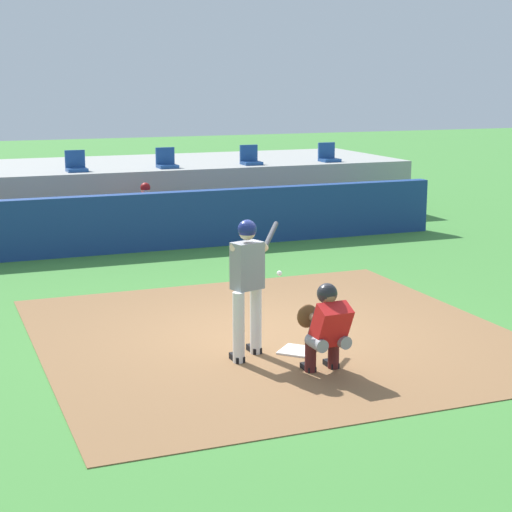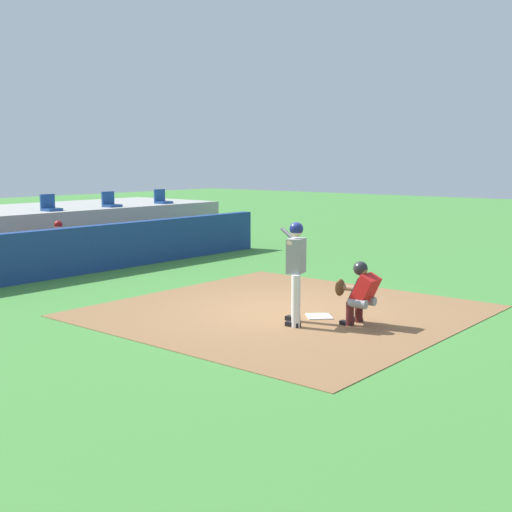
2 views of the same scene
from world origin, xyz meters
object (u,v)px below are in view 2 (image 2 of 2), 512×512
Objects in this scene: dugout_player_1 at (62,245)px; stadium_seat_5 at (162,199)px; stadium_seat_3 at (50,206)px; home_plate at (319,316)px; batter_at_plate at (296,266)px; catcher_crouched at (359,291)px; stadium_seat_4 at (110,203)px.

dugout_player_1 is 2.71× the size of stadium_seat_5.
dugout_player_1 is 2.71× the size of stadium_seat_3.
home_plate is 8.17m from dugout_player_1.
batter_at_plate is 1.39× the size of dugout_player_1.
home_plate is at bearing -96.08° from stadium_seat_3.
stadium_seat_4 is (3.27, 11.02, 0.93)m from catcher_crouched.
catcher_crouched is 4.11× the size of stadium_seat_4.
stadium_seat_4 is at bearing 68.82° from batter_at_plate.
home_plate is 0.22× the size of catcher_crouched.
batter_at_plate is 3.76× the size of stadium_seat_3.
stadium_seat_3 is 1.00× the size of stadium_seat_4.
batter_at_plate is 10.31m from stadium_seat_3.
batter_at_plate is 3.76× the size of stadium_seat_5.
stadium_seat_4 is 1.00× the size of stadium_seat_5.
batter_at_plate is at bearing -99.86° from stadium_seat_3.
stadium_seat_3 is (1.10, 11.02, 0.93)m from catcher_crouched.
home_plate is at bearing -118.02° from stadium_seat_5.
stadium_seat_3 reaches higher than dugout_player_1.
home_plate is 10.35m from stadium_seat_3.
stadium_seat_5 reaches higher than catcher_crouched.
stadium_seat_5 is at bearing 58.99° from batter_at_plate.
batter_at_plate reaches higher than home_plate.
stadium_seat_3 is 2.17m from stadium_seat_4.
stadium_seat_5 is (2.17, 0.00, 0.00)m from stadium_seat_4.
catcher_crouched is at bearing -106.50° from stadium_seat_4.
stadium_seat_5 is at bearing 0.00° from stadium_seat_4.
batter_at_plate is 10.89m from stadium_seat_4.
dugout_player_1 is at bearing 89.50° from home_plate.
catcher_crouched is at bearing -91.06° from home_plate.
catcher_crouched is at bearing -116.23° from stadium_seat_5.
stadium_seat_3 is 4.33m from stadium_seat_5.
stadium_seat_5 is (5.43, 11.02, 0.93)m from catcher_crouched.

